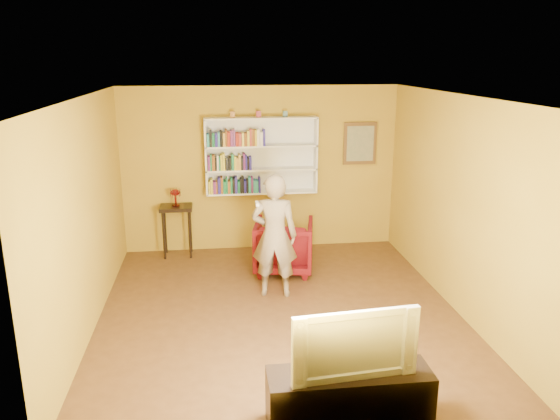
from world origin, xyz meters
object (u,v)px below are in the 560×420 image
object	(u,v)px
armchair	(284,246)
console_table	(176,215)
bookshelf	(261,155)
ruby_lustre	(175,194)
person	(274,236)
television	(351,340)
tv_cabinet	(349,398)

from	to	relation	value
armchair	console_table	bearing A→B (deg)	-17.09
bookshelf	ruby_lustre	bearing A→B (deg)	-173.44
person	television	distance (m)	2.82
ruby_lustre	person	bearing A→B (deg)	-50.81
bookshelf	ruby_lustre	size ratio (longest dim) A/B	6.56
ruby_lustre	person	distance (m)	2.21
person	tv_cabinet	size ratio (longest dim) A/B	1.17
television	person	bearing A→B (deg)	91.49
bookshelf	television	size ratio (longest dim) A/B	1.65
tv_cabinet	bookshelf	bearing A→B (deg)	94.13
ruby_lustre	armchair	size ratio (longest dim) A/B	0.31
person	television	size ratio (longest dim) A/B	1.54
console_table	ruby_lustre	size ratio (longest dim) A/B	3.05
person	bookshelf	bearing A→B (deg)	-78.98
television	ruby_lustre	bearing A→B (deg)	105.63
ruby_lustre	armchair	distance (m)	1.95
ruby_lustre	television	bearing A→B (deg)	-69.04
person	tv_cabinet	distance (m)	2.88
console_table	armchair	size ratio (longest dim) A/B	0.96
armchair	television	xyz separation A→B (m)	(0.10, -3.63, 0.43)
tv_cabinet	armchair	bearing A→B (deg)	91.55
armchair	bookshelf	bearing A→B (deg)	-65.90
bookshelf	television	xyz separation A→B (m)	(0.34, -4.66, -0.77)
console_table	television	size ratio (longest dim) A/B	0.77
armchair	tv_cabinet	size ratio (longest dim) A/B	0.61
television	tv_cabinet	bearing A→B (deg)	-5.33
ruby_lustre	tv_cabinet	bearing A→B (deg)	-69.04
television	armchair	bearing A→B (deg)	86.22
tv_cabinet	television	bearing A→B (deg)	180.00
console_table	person	bearing A→B (deg)	-50.81
ruby_lustre	person	world-z (taller)	person
person	television	xyz separation A→B (m)	(0.33, -2.80, -0.01)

